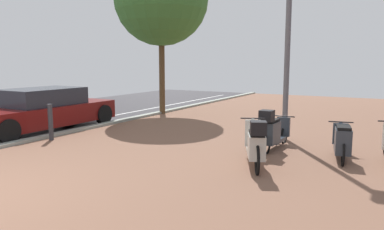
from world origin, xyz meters
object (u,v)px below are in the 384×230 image
Objects in this scene: scooter_near at (256,144)px; scooter_far at (273,131)px; parked_car_near at (42,110)px; bollard_far at (51,122)px; lamp_post at (289,16)px; scooter_extra at (342,142)px.

scooter_far is (-0.13, 1.50, -0.01)m from scooter_near.
scooter_near is at bearing -5.69° from parked_car_near.
scooter_far is 5.62m from bollard_far.
scooter_far is at bearing -86.00° from lamp_post.
scooter_extra is at bearing -5.61° from scooter_far.
scooter_near is 5.48m from bollard_far.
scooter_near is 1.06× the size of scooter_extra.
parked_car_near reaches higher than bollard_far.
scooter_extra is (1.39, 1.35, -0.06)m from scooter_near.
scooter_near is at bearing -85.21° from scooter_far.
scooter_extra is at bearing 12.85° from bollard_far.
bollard_far is at bearing -162.23° from scooter_far.
parked_car_near is at bearing -162.05° from lamp_post.
lamp_post is (-0.22, 2.85, 2.70)m from scooter_near.
scooter_near is 0.39× the size of parked_car_near.
scooter_far is at bearing 6.80° from parked_car_near.
bollard_far is (-6.86, -1.57, 0.08)m from scooter_extra.
parked_car_near reaches higher than scooter_far.
scooter_far is 1.87× the size of bollard_far.
bollard_far is at bearing -167.15° from scooter_extra.
scooter_near is 1.50m from scooter_far.
lamp_post is at bearing 136.89° from scooter_extra.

